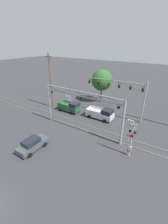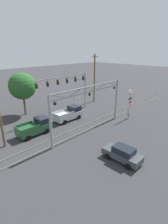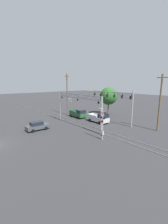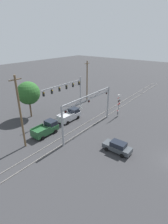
{
  "view_description": "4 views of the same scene",
  "coord_description": "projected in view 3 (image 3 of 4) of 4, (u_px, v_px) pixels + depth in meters",
  "views": [
    {
      "loc": [
        11.11,
        -1.78,
        12.7
      ],
      "look_at": [
        -0.98,
        17.05,
        1.98
      ],
      "focal_mm": 24.0,
      "sensor_mm": 36.0,
      "label": 1
    },
    {
      "loc": [
        -16.44,
        -0.19,
        10.93
      ],
      "look_at": [
        -0.48,
        15.23,
        2.8
      ],
      "focal_mm": 28.0,
      "sensor_mm": 36.0,
      "label": 2
    },
    {
      "loc": [
        22.57,
        -2.74,
        8.55
      ],
      "look_at": [
        0.83,
        15.64,
        2.86
      ],
      "focal_mm": 24.0,
      "sensor_mm": 36.0,
      "label": 3
    },
    {
      "loc": [
        -21.91,
        -1.38,
        15.14
      ],
      "look_at": [
        -1.91,
        14.24,
        4.1
      ],
      "focal_mm": 28.0,
      "sensor_mm": 36.0,
      "label": 4
    }
  ],
  "objects": [
    {
      "name": "pickup_truck_lead",
      "position": [
        99.0,
        118.0,
        32.07
      ],
      "size": [
        4.83,
        2.27,
        2.06
      ],
      "color": "#B7B7BC",
      "rests_on": "ground_plane"
    },
    {
      "name": "sedan_waiting",
      "position": [
        37.0,
        126.0,
        27.0
      ],
      "size": [
        1.9,
        4.07,
        1.58
      ],
      "color": "#3D4247",
      "rests_on": "ground_plane"
    },
    {
      "name": "pickup_truck_following",
      "position": [
        78.0,
        114.0,
        36.6
      ],
      "size": [
        4.46,
        2.27,
        2.06
      ],
      "color": "#23512D",
      "rests_on": "ground_plane"
    },
    {
      "name": "crossing_signal_mast",
      "position": [
        102.0,
        126.0,
        22.26
      ],
      "size": [
        1.15,
        0.35,
        4.81
      ],
      "color": "gray",
      "rests_on": "ground_plane"
    },
    {
      "name": "rail_track_near",
      "position": [
        79.0,
        126.0,
        29.79
      ],
      "size": [
        80.0,
        0.08,
        0.1
      ],
      "primitive_type": "cube",
      "color": "gray",
      "rests_on": "ground_plane"
    },
    {
      "name": "utility_pole_right",
      "position": [
        160.0,
        103.0,
        25.76
      ],
      "size": [
        1.8,
        0.28,
        9.91
      ],
      "color": "brown",
      "rests_on": "ground_plane"
    },
    {
      "name": "crossing_gantry",
      "position": [
        77.0,
        105.0,
        28.81
      ],
      "size": [
        12.97,
        0.31,
        6.35
      ],
      "color": "gray",
      "rests_on": "ground_plane"
    },
    {
      "name": "rail_track_far",
      "position": [
        84.0,
        124.0,
        30.7
      ],
      "size": [
        80.0,
        0.08,
        0.1
      ],
      "primitive_type": "cube",
      "color": "gray",
      "rests_on": "ground_plane"
    },
    {
      "name": "traffic_signal_span",
      "position": [
        119.0,
        99.0,
        30.53
      ],
      "size": [
        10.9,
        0.39,
        7.08
      ],
      "color": "gray",
      "rests_on": "ground_plane"
    },
    {
      "name": "utility_pole_left",
      "position": [
        67.0,
        94.0,
        38.78
      ],
      "size": [
        1.8,
        0.28,
        10.66
      ],
      "color": "brown",
      "rests_on": "ground_plane"
    },
    {
      "name": "background_tree_beyond_span",
      "position": [
        109.0,
        96.0,
        38.71
      ],
      "size": [
        4.49,
        4.49,
        7.25
      ],
      "color": "brown",
      "rests_on": "ground_plane"
    }
  ]
}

